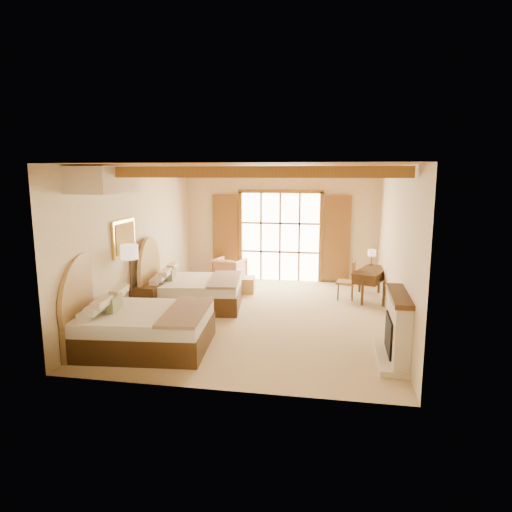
% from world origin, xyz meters
% --- Properties ---
extents(floor, '(7.00, 7.00, 0.00)m').
position_xyz_m(floor, '(0.00, 0.00, 0.00)').
color(floor, '#CDB788').
rests_on(floor, ground).
extents(wall_back, '(5.50, 0.00, 5.50)m').
position_xyz_m(wall_back, '(0.00, 3.50, 1.60)').
color(wall_back, beige).
rests_on(wall_back, ground).
extents(wall_left, '(0.00, 7.00, 7.00)m').
position_xyz_m(wall_left, '(-2.75, 0.00, 1.60)').
color(wall_left, beige).
rests_on(wall_left, ground).
extents(wall_right, '(0.00, 7.00, 7.00)m').
position_xyz_m(wall_right, '(2.75, 0.00, 1.60)').
color(wall_right, beige).
rests_on(wall_right, ground).
extents(ceiling, '(7.00, 7.00, 0.00)m').
position_xyz_m(ceiling, '(0.00, 0.00, 3.20)').
color(ceiling, '#B67C3B').
rests_on(ceiling, ground).
extents(ceiling_beams, '(5.39, 4.60, 0.18)m').
position_xyz_m(ceiling_beams, '(0.00, 0.00, 3.08)').
color(ceiling_beams, olive).
rests_on(ceiling_beams, ceiling).
extents(french_doors, '(3.95, 0.08, 2.60)m').
position_xyz_m(french_doors, '(0.00, 3.44, 1.25)').
color(french_doors, white).
rests_on(french_doors, ground).
extents(fireplace, '(0.46, 1.40, 1.16)m').
position_xyz_m(fireplace, '(2.60, -2.00, 0.51)').
color(fireplace, '#C1B19A').
rests_on(fireplace, ground).
extents(painting, '(0.06, 0.95, 0.75)m').
position_xyz_m(painting, '(-2.70, -0.75, 1.75)').
color(painting, gold).
rests_on(painting, wall_left).
extents(canopy_valance, '(0.70, 1.40, 0.45)m').
position_xyz_m(canopy_valance, '(-2.40, -2.00, 2.95)').
color(canopy_valance, beige).
rests_on(canopy_valance, ceiling).
extents(bed_near, '(2.40, 1.90, 1.48)m').
position_xyz_m(bed_near, '(-1.88, -2.16, 0.45)').
color(bed_near, '#442E14').
rests_on(bed_near, floor).
extents(bed_far, '(2.36, 1.90, 1.42)m').
position_xyz_m(bed_far, '(-1.79, 0.41, 0.43)').
color(bed_far, '#442E14').
rests_on(bed_far, floor).
extents(nightstand, '(0.60, 0.60, 0.66)m').
position_xyz_m(nightstand, '(-2.43, -0.35, 0.33)').
color(nightstand, '#442E14').
rests_on(nightstand, floor).
extents(floor_lamp, '(0.35, 0.35, 1.65)m').
position_xyz_m(floor_lamp, '(-2.50, -0.97, 1.40)').
color(floor_lamp, '#3A2317').
rests_on(floor_lamp, floor).
extents(armchair, '(0.93, 0.95, 0.73)m').
position_xyz_m(armchair, '(-1.32, 2.73, 0.37)').
color(armchair, tan).
rests_on(armchair, floor).
extents(ottoman, '(0.59, 0.59, 0.39)m').
position_xyz_m(ottoman, '(-0.75, 1.92, 0.20)').
color(ottoman, tan).
rests_on(ottoman, floor).
extents(desk, '(1.02, 1.48, 0.73)m').
position_xyz_m(desk, '(2.47, 1.84, 0.39)').
color(desk, '#442E14').
rests_on(desk, floor).
extents(desk_chair, '(0.48, 0.48, 0.96)m').
position_xyz_m(desk_chair, '(1.86, 1.69, 0.30)').
color(desk_chair, olive).
rests_on(desk_chair, floor).
extents(desk_lamp, '(0.20, 0.20, 0.40)m').
position_xyz_m(desk_lamp, '(2.49, 2.42, 1.04)').
color(desk_lamp, '#3A2317').
rests_on(desk_lamp, desk).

